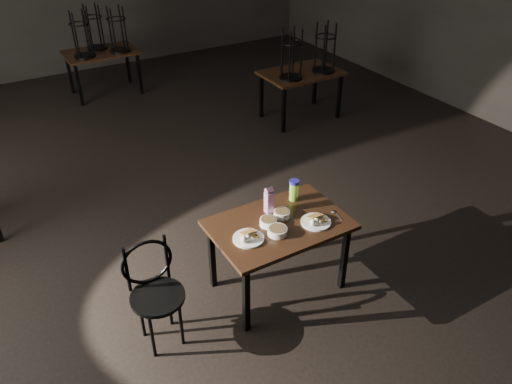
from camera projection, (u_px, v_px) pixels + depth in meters
room at (195, 15)px, 4.20m from camera, size 12.00×12.04×3.22m
main_table at (279, 230)px, 4.43m from camera, size 1.20×0.80×0.75m
plate_left at (248, 237)px, 4.18m from camera, size 0.27×0.27×0.09m
plate_right at (316, 221)px, 4.37m from camera, size 0.27×0.27×0.09m
bowl_near at (268, 222)px, 4.34m from camera, size 0.15×0.15×0.06m
bowl_far at (282, 214)px, 4.45m from camera, size 0.15×0.15×0.06m
bowl_big at (277, 231)px, 4.24m from camera, size 0.17×0.17×0.06m
juice_carton at (269, 201)px, 4.46m from camera, size 0.07×0.07×0.27m
water_bottle at (294, 190)px, 4.64m from camera, size 0.10×0.10×0.21m
spoon at (334, 212)px, 4.51m from camera, size 0.05×0.19×0.01m
bentwood_chair at (154, 286)px, 4.00m from camera, size 0.44×0.44×0.93m
bg_table_right at (303, 72)px, 7.58m from camera, size 1.20×0.80×1.48m
bg_table_far at (101, 50)px, 8.42m from camera, size 1.20×0.80×1.48m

